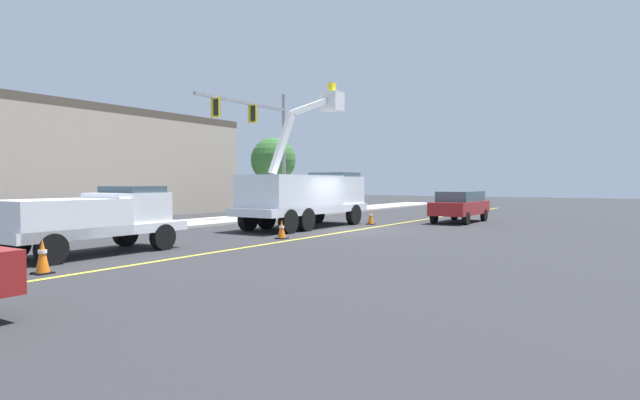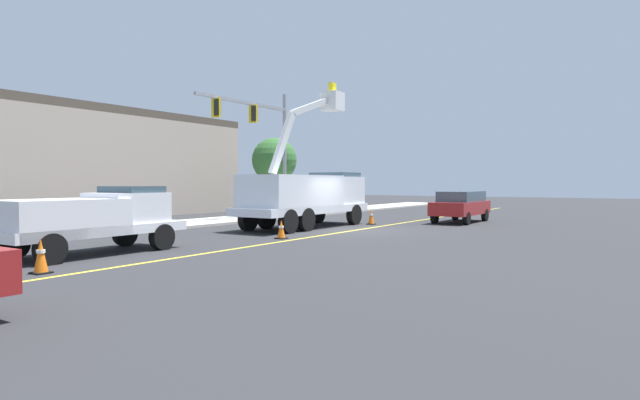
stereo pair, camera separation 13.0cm
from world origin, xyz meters
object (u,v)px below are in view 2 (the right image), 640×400
traffic_cone_mid_rear (371,217)px  traffic_signal_mast (262,131)px  passing_minivan (461,204)px  traffic_cone_leading (41,256)px  utility_bucket_truck (307,194)px  traffic_cone_mid_front (281,229)px  service_pickup_truck (91,218)px

traffic_cone_mid_rear → traffic_signal_mast: 8.37m
passing_minivan → traffic_cone_leading: bearing=170.2°
utility_bucket_truck → traffic_cone_mid_front: (-4.82, -1.97, -1.25)m
traffic_cone_mid_front → traffic_cone_mid_rear: (8.06, 0.11, 0.03)m
traffic_cone_leading → traffic_cone_mid_front: size_ratio=1.18×
passing_minivan → traffic_cone_mid_front: bearing=164.2°
traffic_cone_mid_front → traffic_signal_mast: 11.46m
passing_minivan → traffic_cone_leading: passing_minivan is taller
passing_minivan → traffic_cone_leading: (-21.33, 3.70, -0.55)m
utility_bucket_truck → passing_minivan: utility_bucket_truck is taller
utility_bucket_truck → passing_minivan: 8.98m
service_pickup_truck → traffic_signal_mast: (14.33, 4.70, 4.02)m
traffic_cone_mid_front → traffic_cone_mid_rear: traffic_cone_mid_rear is taller
utility_bucket_truck → traffic_signal_mast: 6.79m
service_pickup_truck → traffic_cone_leading: (-2.73, -1.99, -0.70)m
passing_minivan → traffic_cone_mid_rear: (-3.92, 3.51, -0.58)m
utility_bucket_truck → service_pickup_truck: 11.45m
traffic_cone_mid_rear → traffic_signal_mast: (-0.35, 6.88, 4.75)m
service_pickup_truck → traffic_signal_mast: bearing=18.2°
traffic_cone_mid_rear → traffic_cone_mid_front: bearing=-179.2°
traffic_cone_mid_front → traffic_signal_mast: size_ratio=0.10×
service_pickup_truck → traffic_cone_mid_front: (6.62, -2.29, -0.76)m
traffic_cone_leading → passing_minivan: bearing=-9.8°
service_pickup_truck → traffic_cone_mid_front: bearing=-19.1°
passing_minivan → traffic_cone_mid_rear: bearing=138.2°
service_pickup_truck → traffic_signal_mast: traffic_signal_mast is taller
service_pickup_truck → passing_minivan: service_pickup_truck is taller
traffic_cone_leading → traffic_cone_mid_front: (9.34, -0.30, -0.06)m
service_pickup_truck → passing_minivan: size_ratio=1.17×
passing_minivan → utility_bucket_truck: bearing=143.1°
utility_bucket_truck → traffic_cone_leading: 14.31m
utility_bucket_truck → passing_minivan: size_ratio=1.70×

